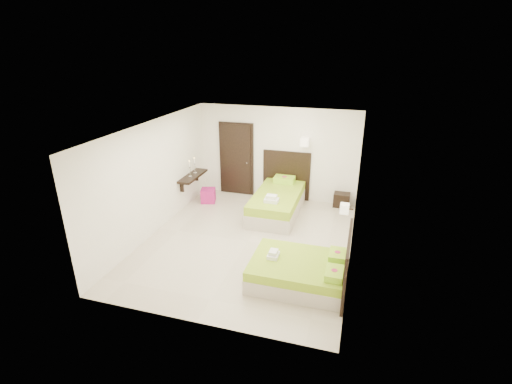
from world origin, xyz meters
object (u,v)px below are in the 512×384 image
(bed_single, at_px, (278,201))
(nightstand, at_px, (342,200))
(bed_double, at_px, (303,271))
(ottoman, at_px, (208,195))

(bed_single, height_order, nightstand, bed_single)
(bed_double, height_order, ottoman, bed_double)
(bed_single, xyz_separation_m, ottoman, (-2.04, 0.12, -0.14))
(bed_single, distance_m, nightstand, 1.83)
(bed_single, relative_size, bed_double, 1.27)
(bed_double, relative_size, nightstand, 4.12)
(bed_single, distance_m, bed_double, 3.14)
(nightstand, bearing_deg, bed_single, -150.20)
(bed_single, bearing_deg, bed_double, -68.30)
(bed_double, distance_m, nightstand, 3.84)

